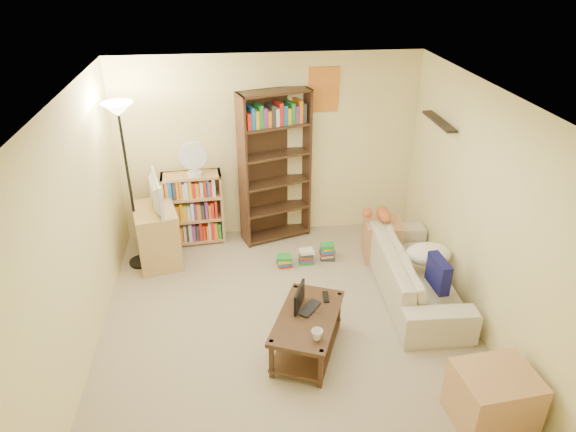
{
  "coord_description": "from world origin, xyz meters",
  "views": [
    {
      "loc": [
        -0.51,
        -4.25,
        3.67
      ],
      "look_at": [
        0.07,
        0.66,
        1.05
      ],
      "focal_mm": 32.0,
      "sensor_mm": 36.0,
      "label": 1
    }
  ],
  "objects_px": {
    "sofa": "(415,272)",
    "television": "(151,194)",
    "tabby_cat": "(381,214)",
    "mug": "(317,335)",
    "tall_bookshelf": "(275,164)",
    "laptop": "(313,309)",
    "floor_lamp": "(122,139)",
    "short_bookshelf": "(194,209)",
    "desk_fan": "(193,159)",
    "end_cabinet": "(493,398)",
    "side_table": "(382,239)",
    "coffee_table": "(307,328)",
    "tv_stand": "(157,236)"
  },
  "relations": [
    {
      "from": "coffee_table",
      "to": "end_cabinet",
      "type": "height_order",
      "value": "end_cabinet"
    },
    {
      "from": "television",
      "to": "tall_bookshelf",
      "type": "height_order",
      "value": "tall_bookshelf"
    },
    {
      "from": "tall_bookshelf",
      "to": "coffee_table",
      "type": "bearing_deg",
      "value": -105.68
    },
    {
      "from": "floor_lamp",
      "to": "short_bookshelf",
      "type": "bearing_deg",
      "value": 35.05
    },
    {
      "from": "laptop",
      "to": "desk_fan",
      "type": "distance_m",
      "value": 2.66
    },
    {
      "from": "sofa",
      "to": "tabby_cat",
      "type": "bearing_deg",
      "value": 18.61
    },
    {
      "from": "tabby_cat",
      "to": "laptop",
      "type": "bearing_deg",
      "value": -125.81
    },
    {
      "from": "tv_stand",
      "to": "side_table",
      "type": "distance_m",
      "value": 2.91
    },
    {
      "from": "tv_stand",
      "to": "television",
      "type": "xyz_separation_m",
      "value": [
        0.0,
        0.0,
        0.59
      ]
    },
    {
      "from": "sofa",
      "to": "television",
      "type": "bearing_deg",
      "value": 73.42
    },
    {
      "from": "laptop",
      "to": "mug",
      "type": "bearing_deg",
      "value": -147.42
    },
    {
      "from": "television",
      "to": "short_bookshelf",
      "type": "relative_size",
      "value": 0.75
    },
    {
      "from": "tv_stand",
      "to": "tall_bookshelf",
      "type": "relative_size",
      "value": 0.36
    },
    {
      "from": "tabby_cat",
      "to": "end_cabinet",
      "type": "bearing_deg",
      "value": -84.44
    },
    {
      "from": "tabby_cat",
      "to": "tv_stand",
      "type": "bearing_deg",
      "value": 174.3
    },
    {
      "from": "tabby_cat",
      "to": "television",
      "type": "relative_size",
      "value": 0.61
    },
    {
      "from": "floor_lamp",
      "to": "end_cabinet",
      "type": "relative_size",
      "value": 3.31
    },
    {
      "from": "floor_lamp",
      "to": "mug",
      "type": "bearing_deg",
      "value": -48.96
    },
    {
      "from": "floor_lamp",
      "to": "tall_bookshelf",
      "type": "bearing_deg",
      "value": 15.03
    },
    {
      "from": "laptop",
      "to": "floor_lamp",
      "type": "distance_m",
      "value": 2.93
    },
    {
      "from": "short_bookshelf",
      "to": "side_table",
      "type": "distance_m",
      "value": 2.55
    },
    {
      "from": "side_table",
      "to": "desk_fan",
      "type": "bearing_deg",
      "value": 164.59
    },
    {
      "from": "tabby_cat",
      "to": "tall_bookshelf",
      "type": "height_order",
      "value": "tall_bookshelf"
    },
    {
      "from": "tabby_cat",
      "to": "short_bookshelf",
      "type": "xyz_separation_m",
      "value": [
        -2.38,
        0.74,
        -0.16
      ]
    },
    {
      "from": "desk_fan",
      "to": "side_table",
      "type": "height_order",
      "value": "desk_fan"
    },
    {
      "from": "mug",
      "to": "short_bookshelf",
      "type": "height_order",
      "value": "short_bookshelf"
    },
    {
      "from": "sofa",
      "to": "side_table",
      "type": "relative_size",
      "value": 3.84
    },
    {
      "from": "floor_lamp",
      "to": "side_table",
      "type": "bearing_deg",
      "value": -4.0
    },
    {
      "from": "television",
      "to": "coffee_table",
      "type": "bearing_deg",
      "value": -152.0
    },
    {
      "from": "sofa",
      "to": "tall_bookshelf",
      "type": "xyz_separation_m",
      "value": [
        -1.49,
        1.52,
        0.81
      ]
    },
    {
      "from": "laptop",
      "to": "end_cabinet",
      "type": "distance_m",
      "value": 1.78
    },
    {
      "from": "mug",
      "to": "tall_bookshelf",
      "type": "relative_size",
      "value": 0.05
    },
    {
      "from": "mug",
      "to": "tall_bookshelf",
      "type": "xyz_separation_m",
      "value": [
        -0.12,
        2.7,
        0.6
      ]
    },
    {
      "from": "desk_fan",
      "to": "side_table",
      "type": "xyz_separation_m",
      "value": [
        2.39,
        -0.66,
        -0.98
      ]
    },
    {
      "from": "end_cabinet",
      "to": "desk_fan",
      "type": "bearing_deg",
      "value": 127.57
    },
    {
      "from": "side_table",
      "to": "coffee_table",
      "type": "bearing_deg",
      "value": -126.87
    },
    {
      "from": "floor_lamp",
      "to": "end_cabinet",
      "type": "height_order",
      "value": "floor_lamp"
    },
    {
      "from": "tabby_cat",
      "to": "end_cabinet",
      "type": "relative_size",
      "value": 0.72
    },
    {
      "from": "coffee_table",
      "to": "tv_stand",
      "type": "height_order",
      "value": "tv_stand"
    },
    {
      "from": "side_table",
      "to": "end_cabinet",
      "type": "relative_size",
      "value": 0.82
    },
    {
      "from": "short_bookshelf",
      "to": "end_cabinet",
      "type": "xyz_separation_m",
      "value": [
        2.64,
        -3.4,
        -0.24
      ]
    },
    {
      "from": "sofa",
      "to": "end_cabinet",
      "type": "bearing_deg",
      "value": -176.41
    },
    {
      "from": "mug",
      "to": "tv_stand",
      "type": "distance_m",
      "value": 2.81
    },
    {
      "from": "coffee_table",
      "to": "floor_lamp",
      "type": "height_order",
      "value": "floor_lamp"
    },
    {
      "from": "side_table",
      "to": "end_cabinet",
      "type": "xyz_separation_m",
      "value": [
        0.2,
        -2.7,
        0.0
      ]
    },
    {
      "from": "tv_stand",
      "to": "desk_fan",
      "type": "relative_size",
      "value": 1.65
    },
    {
      "from": "laptop",
      "to": "side_table",
      "type": "bearing_deg",
      "value": 0.71
    },
    {
      "from": "tall_bookshelf",
      "to": "side_table",
      "type": "relative_size",
      "value": 3.94
    },
    {
      "from": "tv_stand",
      "to": "laptop",
      "type": "bearing_deg",
      "value": -59.63
    },
    {
      "from": "television",
      "to": "side_table",
      "type": "distance_m",
      "value": 2.99
    }
  ]
}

